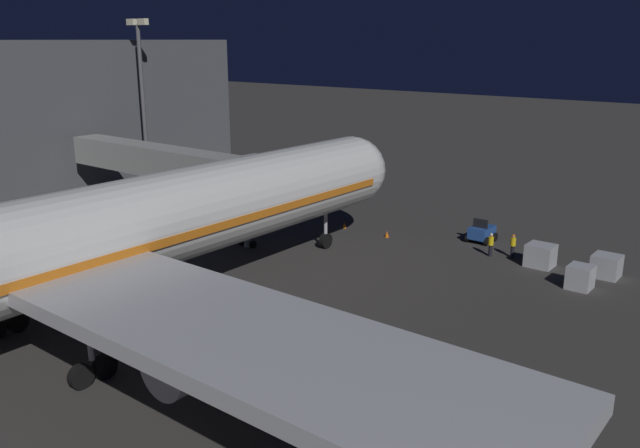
{
  "coord_description": "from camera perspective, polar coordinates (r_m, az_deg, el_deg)",
  "views": [
    {
      "loc": [
        -30.28,
        22.86,
        15.93
      ],
      "look_at": [
        -3.0,
        -11.61,
        3.5
      ],
      "focal_mm": 36.82,
      "sensor_mm": 36.0,
      "label": 1
    }
  ],
  "objects": [
    {
      "name": "ground_plane",
      "position": [
        41.15,
        -13.55,
        -7.45
      ],
      "size": [
        320.0,
        320.0,
        0.0
      ],
      "primitive_type": "plane",
      "color": "#383533"
    },
    {
      "name": "airliner_at_gate",
      "position": [
        35.21,
        -24.57,
        -2.76
      ],
      "size": [
        52.34,
        62.05,
        18.88
      ],
      "color": "silver",
      "rests_on": "ground_plane"
    },
    {
      "name": "jet_bridge",
      "position": [
        56.75,
        -12.12,
        5.05
      ],
      "size": [
        24.25,
        3.4,
        7.23
      ],
      "color": "#9E9E99",
      "rests_on": "ground_plane"
    },
    {
      "name": "apron_floodlight_mast",
      "position": [
        69.79,
        -15.16,
        10.67
      ],
      "size": [
        2.9,
        0.5,
        17.84
      ],
      "color": "#59595E",
      "rests_on": "ground_plane"
    },
    {
      "name": "baggage_tug_lead",
      "position": [
        54.89,
        13.87,
        -0.71
      ],
      "size": [
        1.86,
        2.29,
        1.95
      ],
      "color": "#234C9E",
      "rests_on": "ground_plane"
    },
    {
      "name": "baggage_container_near_belt",
      "position": [
        46.66,
        21.68,
        -4.31
      ],
      "size": [
        1.53,
        1.61,
        1.58
      ],
      "primitive_type": "cube",
      "color": "#B7BABF",
      "rests_on": "ground_plane"
    },
    {
      "name": "baggage_container_mid_row",
      "position": [
        49.6,
        23.62,
        -3.37
      ],
      "size": [
        1.8,
        1.76,
        1.57
      ],
      "primitive_type": "cube",
      "color": "#B7BABF",
      "rests_on": "ground_plane"
    },
    {
      "name": "baggage_container_far_row",
      "position": [
        50.14,
        18.61,
        -2.6
      ],
      "size": [
        1.9,
        1.71,
        1.64
      ],
      "primitive_type": "cube",
      "color": "#B7BABF",
      "rests_on": "ground_plane"
    },
    {
      "name": "ground_crew_near_nose_gear",
      "position": [
        51.29,
        14.62,
        -1.65
      ],
      "size": [
        0.4,
        0.4,
        1.83
      ],
      "color": "black",
      "rests_on": "ground_plane"
    },
    {
      "name": "ground_crew_marshaller_fwd",
      "position": [
        51.43,
        16.42,
        -1.74
      ],
      "size": [
        0.4,
        0.4,
        1.83
      ],
      "color": "black",
      "rests_on": "ground_plane"
    },
    {
      "name": "traffic_cone_nose_port",
      "position": [
        54.87,
        5.84,
        -0.87
      ],
      "size": [
        0.36,
        0.36,
        0.55
      ],
      "primitive_type": "cone",
      "color": "orange",
      "rests_on": "ground_plane"
    },
    {
      "name": "traffic_cone_nose_starboard",
      "position": [
        57.25,
        2.13,
        -0.09
      ],
      "size": [
        0.36,
        0.36,
        0.55
      ],
      "primitive_type": "cone",
      "color": "orange",
      "rests_on": "ground_plane"
    }
  ]
}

